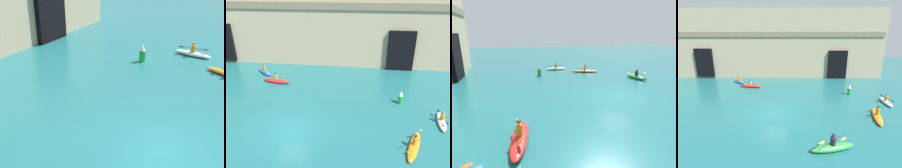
{
  "view_description": "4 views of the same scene",
  "coord_description": "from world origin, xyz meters",
  "views": [
    {
      "loc": [
        -10.86,
        -3.6,
        8.23
      ],
      "look_at": [
        3.04,
        4.36,
        0.85
      ],
      "focal_mm": 50.0,
      "sensor_mm": 36.0,
      "label": 1
    },
    {
      "loc": [
        5.76,
        -13.91,
        10.75
      ],
      "look_at": [
        2.98,
        6.93,
        0.99
      ],
      "focal_mm": 35.0,
      "sensor_mm": 36.0,
      "label": 2
    },
    {
      "loc": [
        -12.48,
        8.63,
        5.19
      ],
      "look_at": [
        1.39,
        4.45,
        1.0
      ],
      "focal_mm": 28.0,
      "sensor_mm": 36.0,
      "label": 3
    },
    {
      "loc": [
        1.77,
        -13.5,
        6.6
      ],
      "look_at": [
        1.52,
        5.06,
        1.49
      ],
      "focal_mm": 24.0,
      "sensor_mm": 36.0,
      "label": 4
    }
  ],
  "objects": [
    {
      "name": "kayak_blue",
      "position": [
        -7.26,
        11.17,
        0.23
      ],
      "size": [
        2.94,
        2.78,
        1.17
      ],
      "rotation": [
        0.0,
        0.0,
        5.54
      ],
      "color": "blue",
      "rests_on": "ground"
    },
    {
      "name": "kayak_orange",
      "position": [
        9.54,
        -1.03,
        0.2
      ],
      "size": [
        1.8,
        3.62,
        1.17
      ],
      "rotation": [
        0.0,
        0.0,
        4.38
      ],
      "color": "orange",
      "rests_on": "ground"
    },
    {
      "name": "ground_plane",
      "position": [
        0.0,
        0.0,
        0.0
      ],
      "size": [
        120.0,
        120.0,
        0.0
      ],
      "primitive_type": "plane",
      "color": "#1E6066"
    },
    {
      "name": "marker_buoy",
      "position": [
        9.32,
        5.35,
        0.63
      ],
      "size": [
        0.47,
        0.47,
        1.36
      ],
      "color": "green",
      "rests_on": "ground"
    },
    {
      "name": "cliff_bluff",
      "position": [
        -2.39,
        18.9,
        6.26
      ],
      "size": [
        42.64,
        8.42,
        12.56
      ],
      "color": "tan",
      "rests_on": "ground"
    },
    {
      "name": "kayak_red",
      "position": [
        -4.59,
        8.55,
        0.23
      ],
      "size": [
        3.56,
        1.39,
        1.16
      ],
      "rotation": [
        0.0,
        0.0,
        6.11
      ],
      "color": "red",
      "rests_on": "ground"
    },
    {
      "name": "kayak_white",
      "position": [
        12.38,
        2.42,
        0.24
      ],
      "size": [
        1.02,
        3.0,
        1.1
      ],
      "rotation": [
        0.0,
        0.0,
        1.44
      ],
      "color": "white",
      "rests_on": "ground"
    }
  ]
}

